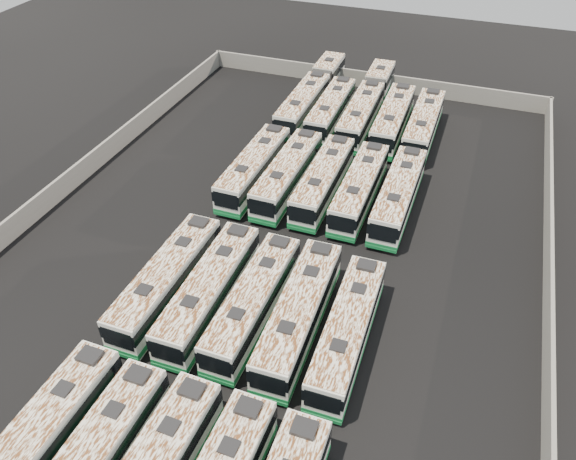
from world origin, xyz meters
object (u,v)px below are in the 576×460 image
object	(u,v)px
bus_midfront_far_left	(167,280)
bus_back_left	(331,110)
bus_midfront_center	(253,302)
bus_midback_center	(323,180)
bus_back_far_left	(312,93)
bus_back_far_right	(423,125)
bus_midfront_left	(210,291)
bus_back_center	(367,103)
bus_midback_far_left	(254,168)
bus_midback_left	(288,174)
bus_midback_far_right	(398,195)
bus_back_right	(392,120)
bus_front_far_left	(37,445)
bus_midback_right	(359,188)
bus_midfront_far_right	(348,331)
bus_midfront_right	(299,314)

from	to	relation	value
bus_midfront_far_left	bus_back_left	bearing A→B (deg)	84.34
bus_midfront_center	bus_midback_center	xyz separation A→B (m)	(-0.01, 17.37, 0.02)
bus_back_far_left	bus_back_far_right	xyz separation A→B (m)	(14.35, -3.61, -0.00)
bus_midfront_left	bus_back_center	distance (m)	35.66
bus_midfront_far_left	bus_midback_center	distance (m)	18.90
bus_midback_far_left	bus_midback_left	distance (m)	3.52
bus_midback_far_right	bus_back_right	xyz separation A→B (m)	(-3.61, 14.73, 0.03)
bus_front_far_left	bus_back_far_left	bearing A→B (deg)	90.81
bus_midback_right	bus_midback_far_right	size ratio (longest dim) A/B	0.97
bus_midback_far_right	bus_back_left	distance (m)	18.35
bus_midfront_far_right	bus_midback_far_right	size ratio (longest dim) A/B	0.97
bus_midfront_center	bus_back_right	size ratio (longest dim) A/B	0.96
bus_midfront_center	bus_back_far_right	world-z (taller)	bus_back_far_right
bus_midfront_center	bus_back_right	xyz separation A→B (m)	(3.70, 32.10, 0.07)
bus_back_far_left	bus_back_right	world-z (taller)	bus_back_right
bus_midfront_far_right	bus_back_far_right	distance (m)	32.35
bus_midback_left	bus_back_left	size ratio (longest dim) A/B	1.02
bus_midback_center	bus_back_left	bearing A→B (deg)	103.89
bus_midfront_center	bus_midback_left	bearing A→B (deg)	102.31
bus_midfront_right	bus_back_far_right	distance (m)	32.25
bus_midfront_far_left	bus_back_far_right	size ratio (longest dim) A/B	1.00
bus_midfront_left	bus_back_far_left	bearing A→B (deg)	95.21
bus_back_far_right	bus_back_far_left	bearing A→B (deg)	165.76
bus_midback_center	bus_back_far_left	size ratio (longest dim) A/B	0.63
bus_midfront_far_left	bus_midback_right	xyz separation A→B (m)	(10.74, 17.46, -0.05)
bus_midfront_far_left	bus_midfront_center	distance (m)	7.12
bus_midback_left	bus_back_far_left	size ratio (longest dim) A/B	0.64
bus_midback_left	bus_midfront_right	bearing A→B (deg)	-66.75
bus_midback_left	bus_midback_right	world-z (taller)	bus_midback_left
bus_midback_center	bus_midfront_far_left	bearing A→B (deg)	-112.10
bus_midback_right	bus_back_left	xyz separation A→B (m)	(-7.28, 14.77, 0.01)
bus_midfront_right	bus_midback_right	distance (m)	17.30
bus_midfront_far_left	bus_back_left	world-z (taller)	bus_midfront_far_left
bus_midback_left	bus_back_center	distance (m)	18.55
bus_midback_left	bus_back_far_left	bearing A→B (deg)	101.40
bus_midback_far_left	bus_back_left	size ratio (longest dim) A/B	1.02
bus_midfront_left	bus_midback_left	distance (m)	17.28
bus_midback_center	bus_midfront_far_right	bearing A→B (deg)	-67.61
bus_midfront_far_right	bus_midback_right	distance (m)	17.98
bus_midfront_far_left	bus_midback_left	distance (m)	17.71
bus_midfront_center	bus_midfront_far_right	distance (m)	7.28
bus_back_center	bus_back_right	world-z (taller)	bus_back_right
bus_midback_far_left	bus_back_far_left	xyz separation A→B (m)	(-0.01, 18.53, 0.01)
bus_front_far_left	bus_midback_far_right	world-z (taller)	bus_midback_far_right
bus_midfront_right	bus_back_far_right	xyz separation A→B (m)	(3.64, 32.04, -0.02)
bus_midfront_right	bus_midback_center	distance (m)	17.73
bus_front_far_left	bus_midfront_right	size ratio (longest dim) A/B	0.98
bus_midfront_left	bus_midfront_far_left	bearing A→B (deg)	-179.37
bus_back_left	bus_back_center	xyz separation A→B (m)	(3.59, 3.34, 0.04)
bus_midfront_far_left	bus_midfront_center	bearing A→B (deg)	1.67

